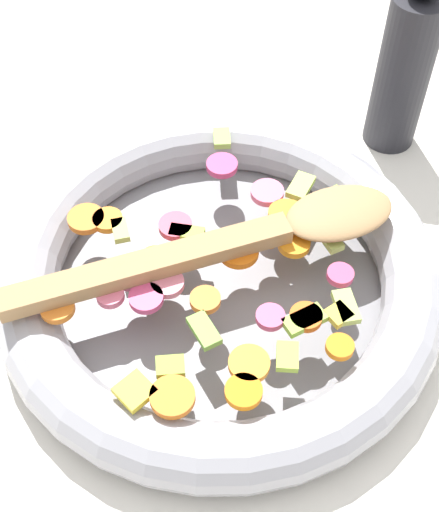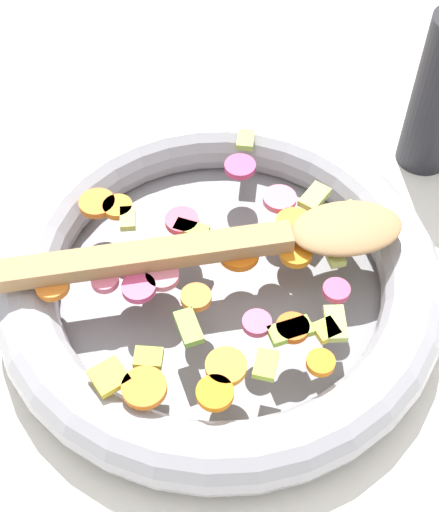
{
  "view_description": "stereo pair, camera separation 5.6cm",
  "coord_description": "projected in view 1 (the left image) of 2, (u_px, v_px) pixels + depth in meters",
  "views": [
    {
      "loc": [
        0.22,
        -0.27,
        0.49
      ],
      "look_at": [
        0.0,
        0.0,
        0.05
      ],
      "focal_mm": 50.0,
      "sensor_mm": 36.0,
      "label": 1
    },
    {
      "loc": [
        0.26,
        -0.23,
        0.49
      ],
      "look_at": [
        0.0,
        0.0,
        0.05
      ],
      "focal_mm": 50.0,
      "sensor_mm": 36.0,
      "label": 2
    }
  ],
  "objects": [
    {
      "name": "wooden_spoon",
      "position": [
        247.0,
        238.0,
        0.55
      ],
      "size": [
        0.2,
        0.29,
        0.01
      ],
      "color": "#A87F51",
      "rests_on": "chopped_vegetables"
    },
    {
      "name": "ground_plane",
      "position": [
        219.0,
        293.0,
        0.6
      ],
      "size": [
        4.0,
        4.0,
        0.0
      ],
      "primitive_type": "plane",
      "color": "silver"
    },
    {
      "name": "skillet",
      "position": [
        219.0,
        277.0,
        0.58
      ],
      "size": [
        0.36,
        0.36,
        0.05
      ],
      "color": "slate",
      "rests_on": "ground_plane"
    },
    {
      "name": "pepper_mill",
      "position": [
        404.0,
        68.0,
        0.65
      ],
      "size": [
        0.05,
        0.05,
        0.19
      ],
      "color": "#232328",
      "rests_on": "ground_plane"
    },
    {
      "name": "chopped_vegetables",
      "position": [
        214.0,
        273.0,
        0.55
      ],
      "size": [
        0.26,
        0.26,
        0.01
      ],
      "color": "orange",
      "rests_on": "skillet"
    }
  ]
}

